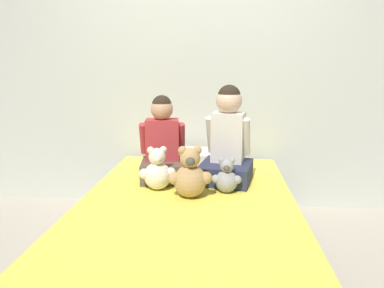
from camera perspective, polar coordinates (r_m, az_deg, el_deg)
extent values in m
plane|color=#B2A899|center=(2.36, -0.74, -20.06)|extent=(14.00, 14.00, 0.00)
cube|color=beige|center=(3.10, 1.30, 12.26)|extent=(8.00, 0.06, 2.50)
cube|color=#473828|center=(2.29, -0.75, -17.54)|extent=(1.34, 2.02, 0.24)
cube|color=silver|center=(2.19, -0.77, -12.52)|extent=(1.31, 1.98, 0.20)
cube|color=#E5D64C|center=(2.14, -0.78, -9.69)|extent=(1.32, 2.00, 0.03)
cube|color=brown|center=(2.50, -4.90, -4.37)|extent=(0.34, 0.36, 0.14)
cube|color=#B23338|center=(2.49, -4.95, 0.75)|extent=(0.25, 0.18, 0.30)
sphere|color=tan|center=(2.45, -5.04, 5.83)|extent=(0.16, 0.16, 0.16)
sphere|color=#2D2319|center=(2.45, -5.06, 6.48)|extent=(0.14, 0.14, 0.14)
cylinder|color=#B23338|center=(2.50, -8.05, 0.89)|extent=(0.07, 0.14, 0.24)
cylinder|color=#B23338|center=(2.49, -1.83, 0.95)|extent=(0.07, 0.14, 0.24)
cube|color=#282D47|center=(2.46, 5.69, -4.67)|extent=(0.41, 0.42, 0.14)
cube|color=silver|center=(2.45, 6.05, 1.14)|extent=(0.25, 0.20, 0.35)
sphere|color=beige|center=(2.42, 6.19, 7.18)|extent=(0.18, 0.18, 0.18)
sphere|color=#2D2319|center=(2.41, 6.21, 7.93)|extent=(0.16, 0.16, 0.16)
cylinder|color=silver|center=(2.48, 3.14, 1.51)|extent=(0.08, 0.16, 0.28)
cylinder|color=silver|center=(2.43, 9.02, 1.16)|extent=(0.08, 0.16, 0.28)
sphere|color=silver|center=(2.30, -5.76, -5.29)|extent=(0.18, 0.18, 0.18)
sphere|color=silver|center=(2.27, -5.83, -2.10)|extent=(0.11, 0.11, 0.11)
sphere|color=beige|center=(2.22, -5.77, -2.56)|extent=(0.05, 0.05, 0.05)
sphere|color=silver|center=(2.25, -6.90, -1.04)|extent=(0.05, 0.05, 0.05)
sphere|color=silver|center=(2.26, -4.81, -0.97)|extent=(0.05, 0.05, 0.05)
sphere|color=silver|center=(2.28, -7.96, -4.95)|extent=(0.07, 0.07, 0.07)
sphere|color=silver|center=(2.28, -3.54, -4.79)|extent=(0.07, 0.07, 0.07)
sphere|color=#939399|center=(2.25, 5.75, -6.21)|extent=(0.15, 0.15, 0.15)
sphere|color=#939399|center=(2.22, 5.81, -3.63)|extent=(0.09, 0.09, 0.09)
sphere|color=#4C4742|center=(2.18, 5.80, -4.03)|extent=(0.04, 0.04, 0.04)
sphere|color=#939399|center=(2.21, 4.98, -2.73)|extent=(0.04, 0.04, 0.04)
sphere|color=#939399|center=(2.21, 6.68, -2.77)|extent=(0.04, 0.04, 0.04)
sphere|color=#939399|center=(2.23, 3.95, -5.84)|extent=(0.06, 0.06, 0.06)
sphere|color=#939399|center=(2.23, 7.56, -5.92)|extent=(0.06, 0.06, 0.06)
sphere|color=tan|center=(2.16, -0.33, -6.18)|extent=(0.21, 0.21, 0.21)
sphere|color=tan|center=(2.11, -0.34, -2.37)|extent=(0.13, 0.13, 0.13)
sphere|color=#4C4742|center=(2.06, -0.28, -2.93)|extent=(0.06, 0.06, 0.06)
sphere|color=tan|center=(2.10, -1.60, -1.06)|extent=(0.05, 0.05, 0.05)
sphere|color=tan|center=(2.10, 0.92, -1.04)|extent=(0.05, 0.05, 0.05)
sphere|color=tan|center=(2.13, -2.97, -5.73)|extent=(0.08, 0.08, 0.08)
sphere|color=tan|center=(2.13, 2.34, -5.66)|extent=(0.08, 0.08, 0.08)
cube|color=silver|center=(2.89, 0.83, -2.24)|extent=(0.50, 0.33, 0.11)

